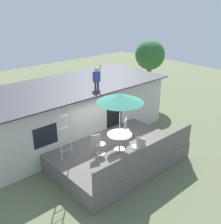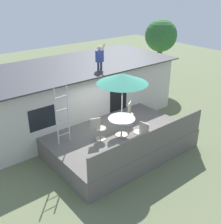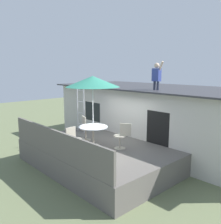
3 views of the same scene
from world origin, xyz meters
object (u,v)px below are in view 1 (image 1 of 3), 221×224
(patio_chair_right, at_px, (125,129))
(backyard_tree, at_px, (150,56))
(patio_table, at_px, (120,137))
(person_figure, at_px, (97,76))
(patio_chair_left, at_px, (99,144))
(step_ladder, at_px, (65,134))
(patio_chair_near, at_px, (138,147))
(patio_umbrella, at_px, (120,98))

(patio_chair_right, bearing_deg, backyard_tree, 179.70)
(patio_table, relative_size, patio_chair_right, 1.13)
(person_figure, height_order, patio_chair_left, person_figure)
(patio_chair_right, bearing_deg, person_figure, -122.02)
(patio_table, height_order, step_ladder, step_ladder)
(backyard_tree, bearing_deg, patio_table, -147.35)
(patio_chair_right, xyz_separation_m, patio_chair_near, (-0.75, -1.51, 0.00))
(patio_table, relative_size, step_ladder, 0.47)
(patio_umbrella, bearing_deg, step_ladder, 155.40)
(person_figure, distance_m, patio_chair_left, 3.52)
(patio_chair_near, bearing_deg, backyard_tree, -60.01)
(step_ladder, bearing_deg, patio_chair_left, -28.95)
(patio_umbrella, relative_size, patio_chair_left, 2.76)
(patio_table, bearing_deg, backyard_tree, 32.65)
(patio_umbrella, distance_m, patio_chair_near, 2.11)
(patio_table, relative_size, backyard_tree, 0.24)
(patio_table, bearing_deg, step_ladder, 155.40)
(patio_chair_near, relative_size, backyard_tree, 0.21)
(person_figure, bearing_deg, patio_table, -108.84)
(person_figure, xyz_separation_m, patio_chair_near, (-0.72, -3.45, -2.11))
(patio_table, relative_size, patio_chair_left, 1.13)
(step_ladder, bearing_deg, person_figure, 28.62)
(patio_chair_right, height_order, backyard_tree, backyard_tree)
(step_ladder, bearing_deg, patio_umbrella, -24.60)
(step_ladder, relative_size, person_figure, 1.98)
(patio_umbrella, relative_size, person_figure, 2.29)
(patio_chair_right, bearing_deg, patio_table, -0.00)
(backyard_tree, bearing_deg, patio_chair_left, -151.98)
(patio_table, bearing_deg, patio_umbrella, 75.96)
(patio_chair_left, height_order, patio_chair_near, same)
(patio_chair_right, height_order, patio_chair_near, same)
(patio_umbrella, relative_size, step_ladder, 1.15)
(patio_chair_right, xyz_separation_m, backyard_tree, (6.23, 3.99, 1.99))
(backyard_tree, bearing_deg, step_ladder, -158.37)
(patio_umbrella, bearing_deg, patio_chair_right, 32.91)
(person_figure, bearing_deg, step_ladder, -151.38)
(step_ladder, relative_size, patio_chair_left, 2.39)
(patio_table, height_order, patio_chair_left, patio_chair_left)
(patio_chair_near, bearing_deg, patio_table, 0.00)
(patio_chair_right, bearing_deg, patio_chair_left, -24.14)
(patio_chair_left, xyz_separation_m, patio_chair_near, (1.03, -1.24, 0.00))
(patio_table, height_order, patio_umbrella, patio_umbrella)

